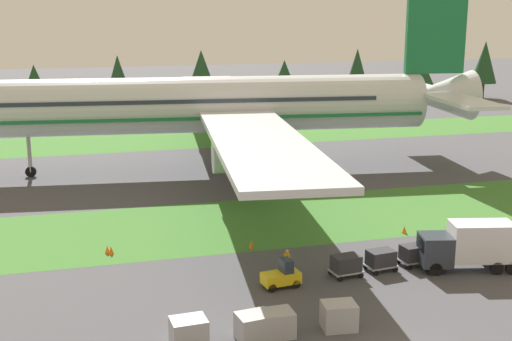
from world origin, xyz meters
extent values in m
cube|color=#3D752D|center=(0.00, 26.62, 0.00)|extent=(320.00, 14.67, 0.01)
cube|color=#3D752D|center=(0.00, 67.96, 0.00)|extent=(320.00, 14.67, 0.01)
cylinder|color=silver|center=(-1.97, 47.29, 7.86)|extent=(51.68, 12.34, 6.41)
cone|color=silver|center=(25.98, 44.02, 8.34)|extent=(9.40, 7.07, 6.09)
cube|color=#19703D|center=(-1.97, 47.29, 6.73)|extent=(50.45, 12.32, 0.36)
cube|color=#283342|center=(-5.07, 47.66, 8.66)|extent=(45.47, 11.67, 0.44)
cube|color=silver|center=(-1.23, 26.66, 7.22)|extent=(12.08, 35.11, 0.58)
cylinder|color=#A3A3A8|center=(-1.84, 31.93, 5.11)|extent=(5.38, 4.09, 3.53)
cube|color=silver|center=(3.51, 67.19, 7.22)|extent=(12.08, 35.11, 0.58)
cylinder|color=#A3A3A8|center=(1.70, 62.21, 5.11)|extent=(5.38, 4.09, 3.53)
cube|color=silver|center=(24.41, 35.97, 8.82)|extent=(5.98, 12.95, 0.40)
cube|color=silver|center=(26.31, 52.21, 8.82)|extent=(5.98, 12.95, 0.40)
cube|color=#19703D|center=(25.36, 44.09, 16.52)|extent=(7.35, 1.54, 10.90)
cylinder|color=#A3A3A8|center=(-21.84, 49.62, 3.75)|extent=(0.44, 0.44, 6.30)
cylinder|color=black|center=(-21.84, 49.62, 0.60)|extent=(1.24, 0.56, 1.20)
cylinder|color=#A3A3A8|center=(1.69, 42.99, 3.87)|extent=(0.44, 0.44, 6.05)
cylinder|color=black|center=(1.69, 42.99, 0.85)|extent=(1.76, 0.79, 1.70)
cylinder|color=#A3A3A8|center=(2.58, 50.63, 3.87)|extent=(0.44, 0.44, 6.05)
cylinder|color=black|center=(2.58, 50.63, 0.85)|extent=(1.76, 0.79, 1.70)
cube|color=yellow|center=(-3.88, 11.92, 0.69)|extent=(2.74, 1.61, 0.77)
cube|color=#283342|center=(-3.49, 11.97, 1.52)|extent=(0.83, 1.17, 0.90)
cylinder|color=black|center=(-4.71, 11.26, 0.30)|extent=(0.62, 0.27, 0.60)
cylinder|color=black|center=(-4.85, 12.35, 0.30)|extent=(0.62, 0.27, 0.60)
cylinder|color=black|center=(-2.91, 11.48, 0.30)|extent=(0.62, 0.27, 0.60)
cylinder|color=black|center=(-3.04, 12.58, 0.30)|extent=(0.62, 0.27, 0.60)
cube|color=#A3A3A8|center=(1.18, 12.55, 0.40)|extent=(2.37, 1.76, 0.10)
cube|color=#2D2D33|center=(1.18, 12.55, 1.00)|extent=(2.08, 1.55, 1.10)
cylinder|color=black|center=(0.44, 11.76, 0.20)|extent=(0.41, 0.17, 0.40)
cylinder|color=black|center=(0.27, 13.13, 0.20)|extent=(0.41, 0.17, 0.40)
cylinder|color=black|center=(2.10, 11.97, 0.20)|extent=(0.41, 0.17, 0.40)
cylinder|color=black|center=(1.93, 13.34, 0.20)|extent=(0.41, 0.17, 0.40)
cube|color=#A3A3A8|center=(4.06, 12.91, 0.40)|extent=(2.37, 1.76, 0.10)
cube|color=#2D2D33|center=(4.06, 12.91, 1.00)|extent=(2.08, 1.55, 1.10)
cylinder|color=black|center=(3.32, 12.12, 0.20)|extent=(0.41, 0.17, 0.40)
cylinder|color=black|center=(3.15, 13.49, 0.20)|extent=(0.41, 0.17, 0.40)
cylinder|color=black|center=(4.98, 12.33, 0.20)|extent=(0.41, 0.17, 0.40)
cylinder|color=black|center=(4.80, 13.70, 0.20)|extent=(0.41, 0.17, 0.40)
cube|color=#A3A3A8|center=(6.94, 13.27, 0.40)|extent=(2.37, 1.76, 0.10)
cube|color=#2D2D33|center=(6.94, 13.27, 1.00)|extent=(2.08, 1.55, 1.10)
cylinder|color=black|center=(6.19, 12.48, 0.20)|extent=(0.41, 0.17, 0.40)
cylinder|color=black|center=(6.02, 13.85, 0.20)|extent=(0.41, 0.17, 0.40)
cylinder|color=black|center=(7.85, 12.69, 0.20)|extent=(0.41, 0.17, 0.40)
cylinder|color=black|center=(7.68, 14.05, 0.20)|extent=(0.41, 0.17, 0.40)
cube|color=#2D333D|center=(7.88, 11.95, 1.58)|extent=(2.66, 2.73, 2.20)
cube|color=#283342|center=(6.85, 12.19, 2.02)|extent=(0.54, 2.04, 0.97)
cube|color=silver|center=(11.15, 11.20, 2.18)|extent=(4.90, 3.25, 2.80)
cylinder|color=black|center=(7.44, 11.02, 0.48)|extent=(1.00, 0.51, 0.96)
cylinder|color=black|center=(7.89, 12.97, 0.48)|extent=(1.00, 0.51, 0.96)
cylinder|color=black|center=(11.80, 10.02, 0.48)|extent=(1.00, 0.51, 0.96)
cylinder|color=black|center=(12.25, 11.97, 0.48)|extent=(1.00, 0.51, 0.96)
cylinder|color=black|center=(12.90, 9.77, 0.48)|extent=(1.00, 0.51, 0.96)
cylinder|color=black|center=(13.34, 11.72, 0.48)|extent=(1.00, 0.51, 0.96)
cylinder|color=black|center=(-2.70, 14.48, 0.42)|extent=(0.18, 0.18, 0.85)
cylinder|color=black|center=(-2.58, 14.30, 0.42)|extent=(0.18, 0.18, 0.85)
cylinder|color=orange|center=(-2.64, 14.39, 1.16)|extent=(0.36, 0.36, 0.62)
sphere|color=tan|center=(-2.64, 14.39, 1.62)|extent=(0.24, 0.24, 0.24)
cylinder|color=orange|center=(-2.77, 14.58, 1.13)|extent=(0.10, 0.10, 0.58)
cylinder|color=orange|center=(-2.51, 14.20, 1.13)|extent=(0.10, 0.10, 0.58)
cube|color=#A3A3A8|center=(-6.29, 5.16, 0.77)|extent=(2.04, 1.65, 1.54)
cube|color=#A3A3A8|center=(-11.44, 5.13, 0.86)|extent=(2.09, 1.71, 1.72)
cube|color=#A3A3A8|center=(-7.64, 5.03, 0.80)|extent=(2.20, 1.85, 1.59)
cube|color=#A3A3A8|center=(-2.40, 5.06, 0.81)|extent=(2.16, 1.80, 1.62)
cone|color=orange|center=(-14.70, 21.57, 0.33)|extent=(0.44, 0.44, 0.66)
cone|color=orange|center=(-14.97, 21.82, 0.32)|extent=(0.44, 0.44, 0.64)
cone|color=orange|center=(-3.79, 20.06, 0.34)|extent=(0.44, 0.44, 0.69)
cone|color=orange|center=(9.74, 20.18, 0.33)|extent=(0.44, 0.44, 0.65)
cylinder|color=#4C3823|center=(-22.80, 95.99, 1.76)|extent=(0.70, 0.70, 3.51)
cone|color=#1E4223|center=(-22.80, 95.99, 6.34)|extent=(4.40, 4.40, 5.65)
cylinder|color=#4C3823|center=(-8.21, 98.52, 1.62)|extent=(0.70, 0.70, 3.24)
cone|color=#1E4223|center=(-8.21, 98.52, 6.82)|extent=(4.46, 4.46, 7.16)
cylinder|color=#4C3823|center=(7.20, 97.51, 1.35)|extent=(0.70, 0.70, 2.71)
cone|color=#1E4223|center=(7.20, 97.51, 6.92)|extent=(6.02, 6.02, 8.42)
cylinder|color=#4C3823|center=(23.86, 98.25, 1.29)|extent=(0.70, 0.70, 2.59)
cone|color=#1E4223|center=(23.86, 98.25, 5.74)|extent=(5.10, 5.10, 6.32)
cylinder|color=#4C3823|center=(38.54, 96.65, 1.60)|extent=(0.70, 0.70, 3.19)
cone|color=#1E4223|center=(38.54, 96.65, 7.09)|extent=(4.61, 4.61, 7.79)
cylinder|color=#4C3823|center=(54.50, 100.59, 1.46)|extent=(0.70, 0.70, 2.91)
cone|color=#1E4223|center=(54.50, 100.59, 6.18)|extent=(6.34, 6.34, 6.53)
cylinder|color=#4C3823|center=(68.51, 98.29, 1.60)|extent=(0.70, 0.70, 3.19)
cone|color=#1E4223|center=(68.51, 98.29, 7.60)|extent=(5.36, 5.36, 8.82)
camera|label=1|loc=(-17.12, -29.80, 18.63)|focal=47.89mm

